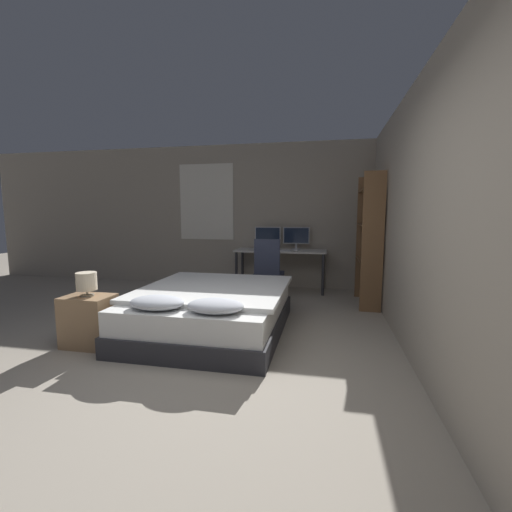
{
  "coord_description": "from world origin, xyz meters",
  "views": [
    {
      "loc": [
        1.12,
        -2.42,
        1.42
      ],
      "look_at": [
        0.06,
        2.73,
        0.75
      ],
      "focal_mm": 24.0,
      "sensor_mm": 36.0,
      "label": 1
    }
  ],
  "objects_px": {
    "nightstand": "(89,321)",
    "monitor_left": "(268,236)",
    "computer_mouse": "(296,250)",
    "office_chair": "(268,277)",
    "desk": "(280,255)",
    "monitor_right": "(296,237)",
    "bed": "(212,310)",
    "keyboard": "(279,250)",
    "bookshelf": "(370,236)",
    "bedside_lamp": "(86,282)"
  },
  "relations": [
    {
      "from": "office_chair",
      "to": "monitor_left",
      "type": "bearing_deg",
      "value": 100.51
    },
    {
      "from": "nightstand",
      "to": "monitor_left",
      "type": "height_order",
      "value": "monitor_left"
    },
    {
      "from": "bookshelf",
      "to": "desk",
      "type": "bearing_deg",
      "value": 152.65
    },
    {
      "from": "desk",
      "to": "bookshelf",
      "type": "distance_m",
      "value": 1.68
    },
    {
      "from": "nightstand",
      "to": "bedside_lamp",
      "type": "bearing_deg",
      "value": -90.0
    },
    {
      "from": "bed",
      "to": "monitor_right",
      "type": "height_order",
      "value": "monitor_right"
    },
    {
      "from": "nightstand",
      "to": "keyboard",
      "type": "distance_m",
      "value": 3.32
    },
    {
      "from": "desk",
      "to": "bookshelf",
      "type": "height_order",
      "value": "bookshelf"
    },
    {
      "from": "bedside_lamp",
      "to": "computer_mouse",
      "type": "distance_m",
      "value": 3.45
    },
    {
      "from": "bedside_lamp",
      "to": "monitor_right",
      "type": "relative_size",
      "value": 0.53
    },
    {
      "from": "bedside_lamp",
      "to": "bookshelf",
      "type": "bearing_deg",
      "value": 36.21
    },
    {
      "from": "bedside_lamp",
      "to": "office_chair",
      "type": "bearing_deg",
      "value": 55.17
    },
    {
      "from": "monitor_left",
      "to": "keyboard",
      "type": "distance_m",
      "value": 0.5
    },
    {
      "from": "desk",
      "to": "monitor_right",
      "type": "bearing_deg",
      "value": 33.69
    },
    {
      "from": "nightstand",
      "to": "keyboard",
      "type": "height_order",
      "value": "keyboard"
    },
    {
      "from": "nightstand",
      "to": "bookshelf",
      "type": "xyz_separation_m",
      "value": [
        3.1,
        2.27,
        0.79
      ]
    },
    {
      "from": "bed",
      "to": "nightstand",
      "type": "relative_size",
      "value": 3.77
    },
    {
      "from": "bed",
      "to": "monitor_left",
      "type": "distance_m",
      "value": 2.62
    },
    {
      "from": "desk",
      "to": "keyboard",
      "type": "bearing_deg",
      "value": -90.0
    },
    {
      "from": "nightstand",
      "to": "monitor_right",
      "type": "distance_m",
      "value": 3.79
    },
    {
      "from": "keyboard",
      "to": "bookshelf",
      "type": "height_order",
      "value": "bookshelf"
    },
    {
      "from": "bed",
      "to": "desk",
      "type": "bearing_deg",
      "value": 77.63
    },
    {
      "from": "bed",
      "to": "bookshelf",
      "type": "relative_size",
      "value": 1.03
    },
    {
      "from": "monitor_right",
      "to": "keyboard",
      "type": "xyz_separation_m",
      "value": [
        -0.27,
        -0.35,
        -0.23
      ]
    },
    {
      "from": "desk",
      "to": "monitor_left",
      "type": "height_order",
      "value": "monitor_left"
    },
    {
      "from": "computer_mouse",
      "to": "office_chair",
      "type": "height_order",
      "value": "office_chair"
    },
    {
      "from": "bedside_lamp",
      "to": "bookshelf",
      "type": "height_order",
      "value": "bookshelf"
    },
    {
      "from": "monitor_right",
      "to": "bed",
      "type": "bearing_deg",
      "value": -107.22
    },
    {
      "from": "bedside_lamp",
      "to": "keyboard",
      "type": "height_order",
      "value": "bedside_lamp"
    },
    {
      "from": "nightstand",
      "to": "monitor_left",
      "type": "relative_size",
      "value": 1.13
    },
    {
      "from": "bedside_lamp",
      "to": "monitor_left",
      "type": "bearing_deg",
      "value": 66.55
    },
    {
      "from": "nightstand",
      "to": "bookshelf",
      "type": "relative_size",
      "value": 0.27
    },
    {
      "from": "bookshelf",
      "to": "monitor_left",
      "type": "bearing_deg",
      "value": 151.61
    },
    {
      "from": "bed",
      "to": "bedside_lamp",
      "type": "relative_size",
      "value": 8.12
    },
    {
      "from": "bed",
      "to": "bookshelf",
      "type": "distance_m",
      "value": 2.64
    },
    {
      "from": "desk",
      "to": "monitor_left",
      "type": "bearing_deg",
      "value": 146.31
    },
    {
      "from": "desk",
      "to": "office_chair",
      "type": "bearing_deg",
      "value": -96.63
    },
    {
      "from": "bookshelf",
      "to": "keyboard",
      "type": "bearing_deg",
      "value": 158.34
    },
    {
      "from": "bed",
      "to": "keyboard",
      "type": "xyz_separation_m",
      "value": [
        0.51,
        2.16,
        0.49
      ]
    },
    {
      "from": "bookshelf",
      "to": "monitor_right",
      "type": "bearing_deg",
      "value": 141.91
    },
    {
      "from": "keyboard",
      "to": "bookshelf",
      "type": "relative_size",
      "value": 0.21
    },
    {
      "from": "monitor_right",
      "to": "bookshelf",
      "type": "relative_size",
      "value": 0.24
    },
    {
      "from": "office_chair",
      "to": "bookshelf",
      "type": "bearing_deg",
      "value": 0.89
    },
    {
      "from": "computer_mouse",
      "to": "office_chair",
      "type": "relative_size",
      "value": 0.07
    },
    {
      "from": "computer_mouse",
      "to": "bookshelf",
      "type": "distance_m",
      "value": 1.32
    },
    {
      "from": "monitor_left",
      "to": "bookshelf",
      "type": "relative_size",
      "value": 0.24
    },
    {
      "from": "monitor_right",
      "to": "computer_mouse",
      "type": "relative_size",
      "value": 6.87
    },
    {
      "from": "monitor_right",
      "to": "monitor_left",
      "type": "bearing_deg",
      "value": 180.0
    },
    {
      "from": "nightstand",
      "to": "bedside_lamp",
      "type": "height_order",
      "value": "bedside_lamp"
    },
    {
      "from": "desk",
      "to": "office_chair",
      "type": "xyz_separation_m",
      "value": [
        -0.09,
        -0.77,
        -0.26
      ]
    }
  ]
}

